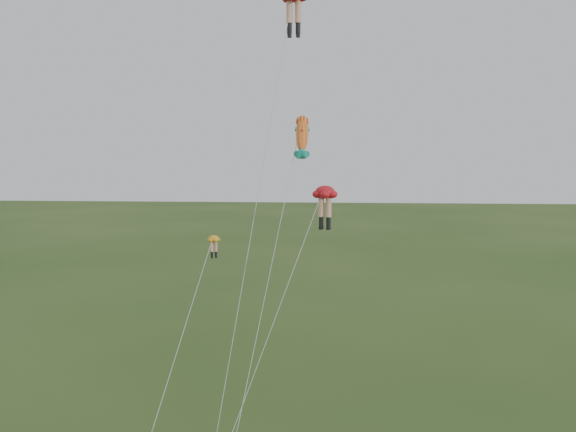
{
  "coord_description": "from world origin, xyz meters",
  "views": [
    {
      "loc": [
        5.73,
        -30.44,
        14.49
      ],
      "look_at": [
        2.86,
        6.0,
        10.77
      ],
      "focal_mm": 40.0,
      "sensor_mm": 36.0,
      "label": 1
    }
  ],
  "objects": [
    {
      "name": "legs_kite_yellow",
      "position": [
        -1.43,
        4.24,
        8.65
      ],
      "size": [
        2.31,
        9.86,
        9.75
      ],
      "rotation": [
        0.0,
        0.0,
        0.33
      ],
      "color": "gold",
      "rests_on": "ground"
    },
    {
      "name": "legs_kite_red_mid",
      "position": [
        4.96,
        2.04,
        12.01
      ],
      "size": [
        5.57,
        4.85,
        12.75
      ],
      "rotation": [
        0.0,
        0.0,
        -0.33
      ],
      "color": "red",
      "rests_on": "ground"
    },
    {
      "name": "legs_kite_red_high",
      "position": [
        2.99,
        8.21,
        23.17
      ],
      "size": [
        4.37,
        9.03,
        24.07
      ],
      "rotation": [
        0.0,
        0.0,
        -0.07
      ],
      "color": "red",
      "rests_on": "ground"
    },
    {
      "name": "fish_kite",
      "position": [
        3.37,
        10.82,
        15.52
      ],
      "size": [
        3.3,
        12.65,
        17.1
      ],
      "rotation": [
        0.79,
        0.0,
        0.04
      ],
      "color": "yellow",
      "rests_on": "ground"
    }
  ]
}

